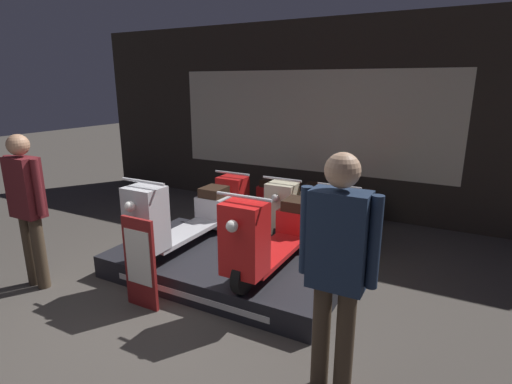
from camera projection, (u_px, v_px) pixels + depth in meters
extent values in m
plane|color=#423D38|center=(145.00, 324.00, 3.76)|extent=(30.00, 30.00, 0.00)
cube|color=#28231E|center=(308.00, 119.00, 6.83)|extent=(8.93, 0.08, 3.20)
cube|color=beige|center=(307.00, 122.00, 6.81)|extent=(4.91, 0.01, 1.70)
cube|color=black|center=(228.00, 265.00, 4.68)|extent=(2.67, 1.56, 0.26)
cube|color=silver|center=(187.00, 296.00, 4.02)|extent=(1.87, 0.01, 0.07)
cylinder|color=black|center=(147.00, 251.00, 4.30)|extent=(0.09, 0.35, 0.35)
cylinder|color=black|center=(216.00, 216.00, 5.44)|extent=(0.09, 0.35, 0.35)
cube|color=#BCBCC1|center=(186.00, 232.00, 4.87)|extent=(0.37, 1.23, 0.05)
cube|color=#BCBCC1|center=(146.00, 219.00, 4.23)|extent=(0.39, 0.31, 0.70)
cube|color=#BCBCC1|center=(215.00, 210.00, 5.40)|extent=(0.41, 0.37, 0.40)
cube|color=black|center=(214.00, 192.00, 5.32)|extent=(0.30, 0.33, 0.12)
cylinder|color=silver|center=(143.00, 182.00, 4.11)|extent=(0.56, 0.03, 0.03)
sphere|color=white|center=(130.00, 207.00, 3.99)|extent=(0.11, 0.11, 0.11)
cylinder|color=black|center=(243.00, 276.00, 3.76)|extent=(0.09, 0.35, 0.35)
cylinder|color=black|center=(298.00, 231.00, 4.90)|extent=(0.09, 0.35, 0.35)
cube|color=red|center=(274.00, 251.00, 4.33)|extent=(0.37, 1.23, 0.05)
cube|color=red|center=(245.00, 239.00, 3.68)|extent=(0.39, 0.31, 0.70)
cube|color=red|center=(297.00, 225.00, 4.85)|extent=(0.41, 0.37, 0.40)
cube|color=black|center=(297.00, 204.00, 4.77)|extent=(0.30, 0.33, 0.12)
cylinder|color=silver|center=(244.00, 197.00, 3.57)|extent=(0.56, 0.03, 0.03)
sphere|color=white|center=(232.00, 226.00, 3.45)|extent=(0.11, 0.11, 0.11)
cylinder|color=black|center=(232.00, 224.00, 5.88)|extent=(0.09, 0.35, 0.35)
cylinder|color=black|center=(272.00, 201.00, 7.02)|extent=(0.09, 0.35, 0.35)
cube|color=red|center=(254.00, 212.00, 6.46)|extent=(0.37, 1.23, 0.05)
cube|color=red|center=(233.00, 200.00, 5.81)|extent=(0.39, 0.31, 0.70)
cube|color=red|center=(271.00, 197.00, 6.98)|extent=(0.41, 0.37, 0.40)
cube|color=black|center=(271.00, 182.00, 6.90)|extent=(0.30, 0.33, 0.12)
cylinder|color=silver|center=(232.00, 173.00, 5.70)|extent=(0.56, 0.03, 0.03)
sphere|color=white|center=(225.00, 191.00, 5.58)|extent=(0.11, 0.11, 0.11)
cylinder|color=black|center=(281.00, 234.00, 5.53)|extent=(0.09, 0.35, 0.35)
cylinder|color=black|center=(314.00, 208.00, 6.67)|extent=(0.09, 0.35, 0.35)
cube|color=beige|center=(299.00, 220.00, 6.10)|extent=(0.37, 1.23, 0.05)
cube|color=beige|center=(282.00, 208.00, 5.45)|extent=(0.39, 0.31, 0.70)
cube|color=beige|center=(314.00, 203.00, 6.62)|extent=(0.41, 0.37, 0.40)
cube|color=black|center=(314.00, 188.00, 6.54)|extent=(0.30, 0.33, 0.12)
cylinder|color=silver|center=(282.00, 179.00, 5.34)|extent=(0.56, 0.03, 0.03)
sphere|color=white|center=(275.00, 198.00, 5.22)|extent=(0.11, 0.11, 0.11)
cylinder|color=black|center=(336.00, 244.00, 5.17)|extent=(0.09, 0.35, 0.35)
cylinder|color=black|center=(361.00, 215.00, 6.31)|extent=(0.09, 0.35, 0.35)
cube|color=yellow|center=(350.00, 228.00, 5.74)|extent=(0.37, 1.23, 0.05)
cube|color=yellow|center=(338.00, 217.00, 5.10)|extent=(0.39, 0.31, 0.70)
cube|color=yellow|center=(361.00, 210.00, 6.26)|extent=(0.41, 0.37, 0.40)
cube|color=black|center=(362.00, 194.00, 6.19)|extent=(0.30, 0.33, 0.12)
cylinder|color=silver|center=(339.00, 186.00, 4.98)|extent=(0.56, 0.03, 0.03)
sphere|color=white|center=(333.00, 207.00, 4.86)|extent=(0.11, 0.11, 0.11)
cylinder|color=#473828|center=(30.00, 250.00, 4.41)|extent=(0.13, 0.13, 0.81)
cylinder|color=#473828|center=(40.00, 253.00, 4.33)|extent=(0.13, 0.13, 0.81)
cube|color=#5B191E|center=(25.00, 187.00, 4.18)|extent=(0.37, 0.21, 0.64)
cylinder|color=#5B191E|center=(11.00, 183.00, 4.27)|extent=(0.08, 0.08, 0.59)
cylinder|color=#5B191E|center=(38.00, 188.00, 4.07)|extent=(0.08, 0.08, 0.59)
sphere|color=#A87A5B|center=(18.00, 145.00, 4.06)|extent=(0.22, 0.22, 0.22)
cylinder|color=#473828|center=(321.00, 337.00, 2.87)|extent=(0.13, 0.13, 0.85)
cylinder|color=#473828|center=(344.00, 344.00, 2.79)|extent=(0.13, 0.13, 0.85)
cube|color=#1E2D47|center=(338.00, 240.00, 2.63)|extent=(0.38, 0.21, 0.68)
cylinder|color=#1E2D47|center=(306.00, 230.00, 2.73)|extent=(0.08, 0.08, 0.62)
cylinder|color=#1E2D47|center=(374.00, 243.00, 2.52)|extent=(0.08, 0.08, 0.62)
sphere|color=tan|center=(343.00, 170.00, 2.50)|extent=(0.23, 0.23, 0.23)
cube|color=maroon|center=(140.00, 264.00, 3.93)|extent=(0.38, 0.04, 0.95)
cube|color=white|center=(138.00, 258.00, 3.89)|extent=(0.31, 0.01, 0.57)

